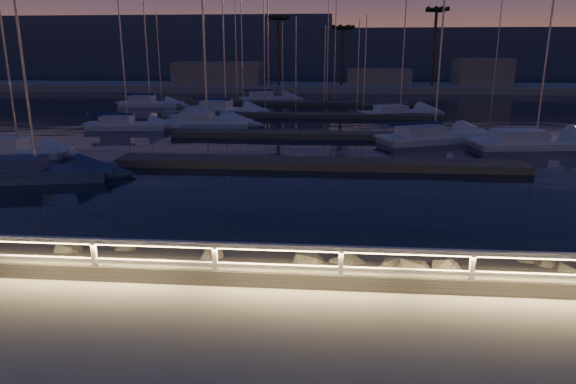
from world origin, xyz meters
name	(u,v)px	position (x,y,z in m)	size (l,w,h in m)	color
ground	(298,286)	(0.00, 0.00, 0.00)	(400.00, 400.00, 0.00)	gray
harbor_water	(323,132)	(0.00, 31.22, -0.97)	(400.00, 440.00, 0.60)	black
guard_rail	(296,256)	(-0.07, 0.00, 0.77)	(44.11, 0.12, 1.06)	white
riprap	(560,280)	(6.60, 1.35, -0.19)	(35.64, 2.90, 1.38)	#676258
floating_docks	(324,123)	(0.00, 32.50, -0.40)	(22.00, 36.00, 0.40)	#554F47
far_shore	(328,85)	(-0.12, 74.05, 0.29)	(160.00, 14.00, 5.20)	gray
palm_left	(278,21)	(-8.00, 72.00, 10.14)	(3.00, 3.00, 11.20)	#4C3523
palm_center	(343,30)	(2.00, 73.00, 8.78)	(3.00, 3.00, 9.70)	#4C3523
palm_right	(436,14)	(16.00, 72.00, 11.03)	(3.00, 3.00, 12.20)	#4C3523
distant_hills	(251,55)	(-22.13, 133.69, 4.74)	(230.00, 37.50, 18.00)	#394558
sailboat_a	(16,149)	(-18.16, 17.63, -0.19)	(6.39, 2.09, 10.84)	silver
sailboat_b	(33,171)	(-13.77, 11.95, -0.18)	(7.50, 3.68, 12.31)	navy
sailboat_c	(431,136)	(7.56, 24.65, -0.16)	(8.49, 5.53, 14.09)	silver
sailboat_e	(205,118)	(-10.45, 33.20, -0.17)	(7.12, 4.53, 11.89)	silver
sailboat_f	(205,122)	(-9.82, 30.68, -0.18)	(7.52, 2.89, 12.51)	silver
sailboat_h	(532,141)	(13.72, 23.12, -0.17)	(8.95, 3.90, 14.65)	silver
sailboat_i	(149,103)	(-20.21, 46.22, -0.15)	(7.57, 2.67, 12.75)	silver
sailboat_j	(126,124)	(-15.93, 28.91, -0.20)	(6.95, 2.55, 11.62)	silver
sailboat_l	(398,112)	(7.07, 39.68, -0.20)	(8.16, 5.08, 13.42)	silver
sailboat_m	(267,98)	(-7.55, 53.81, -0.14)	(7.80, 4.94, 13.01)	silver
sailboat_n	(224,109)	(-10.29, 40.40, -0.14)	(8.47, 4.03, 13.93)	silver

